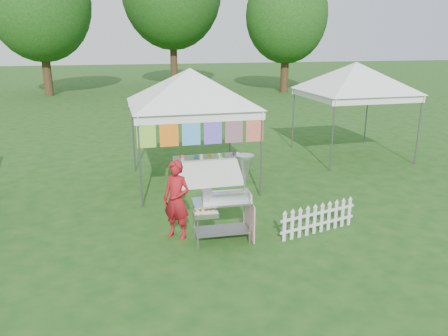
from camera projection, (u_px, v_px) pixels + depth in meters
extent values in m
plane|color=#164313|center=(225.00, 239.00, 8.41)|extent=(120.00, 120.00, 0.00)
cylinder|color=#59595E|center=(140.00, 163.00, 9.71)|extent=(0.04, 0.04, 2.10)
cylinder|color=#59595E|center=(261.00, 155.00, 10.38)|extent=(0.04, 0.04, 2.10)
cylinder|color=#59595E|center=(133.00, 136.00, 12.35)|extent=(0.04, 0.04, 2.10)
cylinder|color=#59595E|center=(230.00, 131.00, 13.02)|extent=(0.04, 0.04, 2.10)
cube|color=white|center=(202.00, 118.00, 9.77)|extent=(3.00, 0.03, 0.22)
cube|color=white|center=(182.00, 101.00, 12.41)|extent=(3.00, 0.03, 0.22)
pyramid|color=white|center=(190.00, 68.00, 10.80)|extent=(4.24, 4.24, 0.90)
cylinder|color=#59595E|center=(202.00, 114.00, 9.75)|extent=(3.00, 0.03, 0.03)
cube|color=green|center=(146.00, 132.00, 9.55)|extent=(0.42, 0.01, 0.70)
cube|color=red|center=(169.00, 131.00, 9.67)|extent=(0.42, 0.01, 0.70)
cube|color=blue|center=(191.00, 130.00, 9.79)|extent=(0.42, 0.01, 0.70)
cube|color=purple|center=(213.00, 129.00, 9.91)|extent=(0.42, 0.01, 0.70)
cube|color=#E7560C|center=(234.00, 128.00, 10.03)|extent=(0.42, 0.01, 0.70)
cube|color=#B71661|center=(255.00, 127.00, 10.14)|extent=(0.42, 0.01, 0.70)
cylinder|color=#59595E|center=(332.00, 136.00, 12.40)|extent=(0.04, 0.04, 2.10)
cylinder|color=#59595E|center=(419.00, 131.00, 13.07)|extent=(0.04, 0.04, 2.10)
cylinder|color=#59595E|center=(293.00, 118.00, 15.04)|extent=(0.04, 0.04, 2.10)
cylinder|color=#59595E|center=(367.00, 115.00, 15.71)|extent=(0.04, 0.04, 2.10)
cube|color=white|center=(380.00, 100.00, 12.46)|extent=(3.00, 0.03, 0.22)
cube|color=white|center=(333.00, 90.00, 15.10)|extent=(3.00, 0.03, 0.22)
pyramid|color=white|center=(357.00, 62.00, 13.50)|extent=(4.24, 4.24, 0.90)
cylinder|color=#59595E|center=(380.00, 98.00, 12.44)|extent=(3.00, 0.03, 0.03)
cylinder|color=#342513|center=(46.00, 65.00, 28.72)|extent=(0.56, 0.56, 3.96)
ellipsoid|color=#2B621B|center=(39.00, 3.00, 27.61)|extent=(6.40, 6.40, 7.36)
cylinder|color=#342513|center=(174.00, 55.00, 34.43)|extent=(0.56, 0.56, 4.84)
cylinder|color=#342513|center=(285.00, 67.00, 30.70)|extent=(0.56, 0.56, 3.52)
ellipsoid|color=#2B621B|center=(287.00, 15.00, 29.72)|extent=(5.60, 5.60, 6.44)
cylinder|color=gray|center=(198.00, 228.00, 7.91)|extent=(0.04, 0.04, 0.81)
cylinder|color=gray|center=(250.00, 224.00, 8.09)|extent=(0.04, 0.04, 0.81)
cylinder|color=gray|center=(194.00, 219.00, 8.32)|extent=(0.04, 0.04, 0.81)
cylinder|color=gray|center=(244.00, 215.00, 8.50)|extent=(0.04, 0.04, 0.81)
cube|color=gray|center=(222.00, 230.00, 8.26)|extent=(1.04, 0.56, 0.01)
cube|color=#B7B7BC|center=(222.00, 201.00, 8.09)|extent=(1.10, 0.59, 0.04)
cube|color=#B7B7BC|center=(230.00, 195.00, 8.14)|extent=(0.77, 0.26, 0.13)
cube|color=gray|center=(207.00, 196.00, 8.05)|extent=(0.19, 0.21, 0.20)
cylinder|color=gray|center=(245.00, 178.00, 8.10)|extent=(0.05, 0.05, 0.81)
cone|color=#B7B7BC|center=(245.00, 167.00, 8.04)|extent=(0.34, 0.34, 0.36)
cylinder|color=#B7B7BC|center=(245.00, 156.00, 7.98)|extent=(0.36, 0.36, 0.05)
cube|color=#B7B7BC|center=(206.00, 214.00, 7.73)|extent=(0.44, 0.29, 0.09)
cube|color=pink|center=(250.00, 219.00, 8.31)|extent=(0.05, 0.67, 0.73)
cube|color=white|center=(251.00, 199.00, 7.92)|extent=(0.02, 0.13, 0.16)
imported|color=maroon|center=(177.00, 200.00, 8.27)|extent=(0.66, 0.64, 1.53)
cube|color=silver|center=(284.00, 228.00, 8.22)|extent=(0.07, 0.04, 0.56)
cube|color=silver|center=(292.00, 226.00, 8.31)|extent=(0.07, 0.04, 0.56)
cube|color=silver|center=(300.00, 224.00, 8.39)|extent=(0.07, 0.04, 0.56)
cube|color=silver|center=(307.00, 222.00, 8.47)|extent=(0.07, 0.04, 0.56)
cube|color=silver|center=(315.00, 220.00, 8.55)|extent=(0.07, 0.04, 0.56)
cube|color=silver|center=(322.00, 219.00, 8.63)|extent=(0.07, 0.04, 0.56)
cube|color=silver|center=(329.00, 217.00, 8.71)|extent=(0.07, 0.04, 0.56)
cube|color=silver|center=(336.00, 215.00, 8.79)|extent=(0.07, 0.04, 0.56)
cube|color=silver|center=(343.00, 214.00, 8.87)|extent=(0.07, 0.04, 0.56)
cube|color=silver|center=(349.00, 212.00, 8.95)|extent=(0.07, 0.04, 0.56)
cube|color=silver|center=(318.00, 224.00, 8.62)|extent=(1.76, 0.44, 0.05)
cube|color=silver|center=(319.00, 213.00, 8.55)|extent=(1.76, 0.44, 0.05)
cube|color=white|center=(209.00, 171.00, 11.48)|extent=(1.80, 0.70, 0.73)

